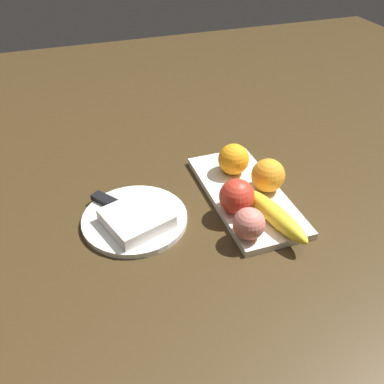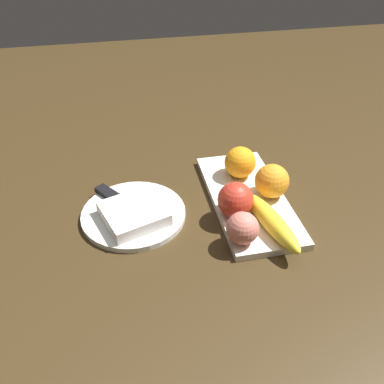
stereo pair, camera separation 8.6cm
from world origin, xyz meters
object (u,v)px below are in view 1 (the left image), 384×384
object	(u,v)px
dinner_plate	(135,219)
orange_near_apple	(234,159)
folded_napkin	(137,220)
fruit_tray	(245,194)
peach	(249,224)
apple	(237,196)
banana	(275,215)
knife	(115,205)
orange_near_banana	(268,175)

from	to	relation	value
dinner_plate	orange_near_apple	bearing A→B (deg)	107.45
folded_napkin	fruit_tray	bearing A→B (deg)	96.19
orange_near_apple	peach	world-z (taller)	orange_near_apple
apple	banana	xyz separation A→B (m)	(0.06, 0.06, -0.02)
apple	folded_napkin	distance (m)	0.21
dinner_plate	folded_napkin	xyz separation A→B (m)	(0.03, 0.00, 0.02)
fruit_tray	apple	size ratio (longest dim) A/B	4.64
folded_napkin	orange_near_apple	bearing A→B (deg)	112.85
folded_napkin	knife	world-z (taller)	folded_napkin
fruit_tray	apple	world-z (taller)	apple
fruit_tray	knife	xyz separation A→B (m)	(-0.04, -0.28, 0.01)
fruit_tray	orange_near_banana	size ratio (longest dim) A/B	4.60
dinner_plate	folded_napkin	size ratio (longest dim) A/B	1.84
banana	orange_near_banana	size ratio (longest dim) A/B	2.49
peach	knife	bearing A→B (deg)	-127.67
peach	folded_napkin	world-z (taller)	peach
peach	dinner_plate	size ratio (longest dim) A/B	0.29
fruit_tray	orange_near_apple	bearing A→B (deg)	177.35
orange_near_apple	dinner_plate	xyz separation A→B (m)	(0.08, -0.25, -0.04)
knife	apple	bearing A→B (deg)	31.23
apple	dinner_plate	bearing A→B (deg)	-104.09
fruit_tray	knife	size ratio (longest dim) A/B	2.14
dinner_plate	knife	world-z (taller)	knife
orange_near_apple	peach	xyz separation A→B (m)	(0.21, -0.06, -0.00)
orange_near_banana	knife	bearing A→B (deg)	-98.62
orange_near_banana	folded_napkin	distance (m)	0.30
orange_near_banana	dinner_plate	xyz separation A→B (m)	(-0.01, -0.30, -0.05)
dinner_plate	knife	xyz separation A→B (m)	(-0.04, -0.03, 0.01)
orange_near_banana	peach	size ratio (longest dim) A/B	1.17
fruit_tray	peach	xyz separation A→B (m)	(0.13, -0.06, 0.04)
orange_near_banana	dinner_plate	size ratio (longest dim) A/B	0.34
orange_near_apple	folded_napkin	size ratio (longest dim) A/B	0.61
banana	knife	size ratio (longest dim) A/B	1.16
banana	dinner_plate	size ratio (longest dim) A/B	0.85
banana	orange_near_apple	bearing A→B (deg)	171.22
banana	orange_near_apple	size ratio (longest dim) A/B	2.56
orange_near_apple	knife	bearing A→B (deg)	-82.87
fruit_tray	orange_near_apple	xyz separation A→B (m)	(-0.08, 0.00, 0.04)
fruit_tray	knife	bearing A→B (deg)	-98.92
orange_near_banana	dinner_plate	bearing A→B (deg)	-91.10
apple	knife	distance (m)	0.25
orange_near_apple	knife	world-z (taller)	orange_near_apple
apple	peach	distance (m)	0.08
knife	orange_near_banana	bearing A→B (deg)	44.69
apple	orange_near_banana	distance (m)	0.10
knife	peach	bearing A→B (deg)	15.63
apple	orange_near_apple	xyz separation A→B (m)	(-0.13, 0.05, -0.00)
folded_napkin	knife	bearing A→B (deg)	-156.38
orange_near_banana	peach	world-z (taller)	orange_near_banana
peach	knife	xyz separation A→B (m)	(-0.17, -0.22, -0.03)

